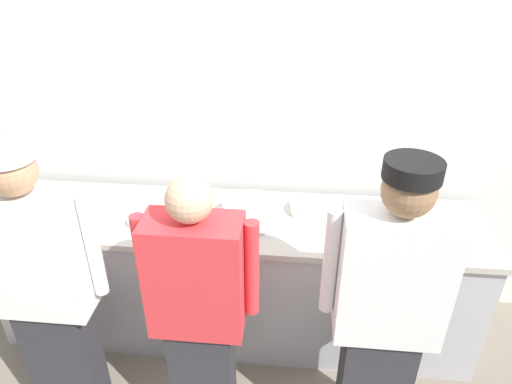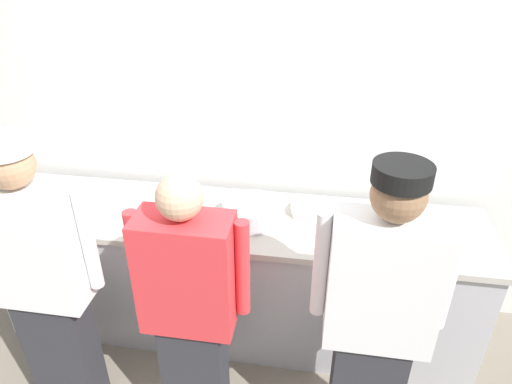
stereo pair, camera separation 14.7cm
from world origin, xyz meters
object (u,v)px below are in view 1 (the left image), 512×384
squeeze_bottle_primary (404,219)px  mixing_bowl_steel (251,212)px  ramekin_red_sauce (136,222)px  ramekin_green_sauce (419,217)px  chef_near_left (46,290)px  plate_stack_front (310,208)px  chef_far_right (386,314)px  ramekin_yellow_sauce (362,228)px  chef_center (199,313)px  ramekin_orange_sauce (183,202)px  sheet_tray (89,209)px

squeeze_bottle_primary → mixing_bowl_steel: bearing=176.9°
ramekin_red_sauce → ramekin_green_sauce: 1.75m
chef_near_left → squeeze_bottle_primary: size_ratio=8.29×
mixing_bowl_steel → squeeze_bottle_primary: bearing=-3.1°
ramekin_red_sauce → plate_stack_front: bearing=13.1°
chef_far_right → ramekin_green_sauce: (0.32, 0.84, 0.03)m
chef_near_left → ramekin_yellow_sauce: chef_near_left is taller
chef_center → ramekin_green_sauce: (1.22, 0.84, 0.11)m
ramekin_orange_sauce → mixing_bowl_steel: bearing=-15.6°
chef_near_left → ramekin_red_sauce: 0.67m
chef_near_left → ramekin_red_sauce: size_ratio=16.09×
plate_stack_front → chef_near_left: bearing=-147.0°
chef_near_left → chef_center: (0.78, -0.01, -0.08)m
chef_center → ramekin_red_sauce: 0.81m
plate_stack_front → ramekin_yellow_sauce: bearing=-30.5°
squeeze_bottle_primary → plate_stack_front: bearing=161.9°
mixing_bowl_steel → ramekin_green_sauce: bearing=5.7°
ramekin_red_sauce → sheet_tray: bearing=159.7°
mixing_bowl_steel → ramekin_yellow_sauce: mixing_bowl_steel is taller
ramekin_orange_sauce → ramekin_red_sauce: bearing=-132.8°
squeeze_bottle_primary → ramekin_red_sauce: squeeze_bottle_primary is taller
chef_near_left → plate_stack_front: 1.58m
ramekin_red_sauce → squeeze_bottle_primary: bearing=2.4°
mixing_bowl_steel → ramekin_green_sauce: mixing_bowl_steel is taller
ramekin_yellow_sauce → ramekin_orange_sauce: (-1.14, 0.18, 0.00)m
ramekin_red_sauce → chef_far_right: bearing=-23.7°
chef_center → ramekin_red_sauce: chef_center is taller
plate_stack_front → sheet_tray: plate_stack_front is taller
chef_center → squeeze_bottle_primary: (1.09, 0.69, 0.18)m
plate_stack_front → mixing_bowl_steel: mixing_bowl_steel is taller
chef_center → ramekin_yellow_sauce: chef_center is taller
ramekin_green_sauce → ramekin_orange_sauce: ramekin_green_sauce is taller
chef_center → ramekin_orange_sauce: chef_center is taller
mixing_bowl_steel → plate_stack_front: bearing=19.7°
chef_far_right → ramekin_orange_sauce: size_ratio=15.96×
chef_near_left → ramekin_yellow_sauce: 1.77m
chef_center → ramekin_yellow_sauce: size_ratio=17.80×
chef_center → ramekin_yellow_sauce: 1.10m
plate_stack_front → ramekin_red_sauce: 1.09m
squeeze_bottle_primary → ramekin_orange_sauce: (-1.37, 0.18, -0.08)m
chef_center → sheet_tray: bearing=139.1°
sheet_tray → ramekin_yellow_sauce: (1.73, -0.07, 0.01)m
ramekin_red_sauce → ramekin_orange_sauce: ramekin_orange_sauce is taller
chef_center → ramekin_green_sauce: size_ratio=14.73×
chef_center → mixing_bowl_steel: chef_center is taller
sheet_tray → ramekin_red_sauce: size_ratio=3.75×
squeeze_bottle_primary → ramekin_yellow_sauce: squeeze_bottle_primary is taller
chef_near_left → mixing_bowl_steel: size_ratio=4.99×
mixing_bowl_steel → ramekin_orange_sauce: mixing_bowl_steel is taller
ramekin_red_sauce → ramekin_green_sauce: (1.73, 0.22, 0.01)m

